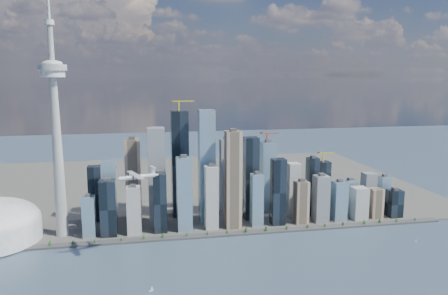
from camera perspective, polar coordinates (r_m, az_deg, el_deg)
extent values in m
plane|color=#34485B|center=(725.92, 0.69, -18.51)|extent=(4000.00, 4000.00, 0.00)
cube|color=#383838|center=(949.80, -2.39, -11.43)|extent=(1100.00, 22.00, 4.00)
cube|color=#4C4C47|center=(1376.65, -5.18, -4.84)|extent=(1400.00, 900.00, 3.00)
cylinder|color=#3F2D1E|center=(975.30, -26.21, -11.66)|extent=(1.00, 1.00, 2.40)
cone|color=#19461E|center=(974.07, -26.23, -11.46)|extent=(7.20, 7.20, 8.00)
cylinder|color=#3F2D1E|center=(955.79, -21.09, -11.74)|extent=(1.00, 1.00, 2.40)
cone|color=#19461E|center=(954.54, -21.10, -11.54)|extent=(7.20, 7.20, 8.00)
cylinder|color=#3F2D1E|center=(943.86, -15.80, -11.72)|extent=(1.00, 1.00, 2.40)
cone|color=#19461E|center=(942.59, -15.81, -11.52)|extent=(7.20, 7.20, 8.00)
cylinder|color=#3F2D1E|center=(939.81, -10.42, -11.60)|extent=(1.00, 1.00, 2.40)
cone|color=#19461E|center=(938.53, -10.43, -11.40)|extent=(7.20, 7.20, 8.00)
cylinder|color=#3F2D1E|center=(943.73, -5.05, -11.39)|extent=(1.00, 1.00, 2.40)
cone|color=#19461E|center=(942.46, -5.05, -11.18)|extent=(7.20, 7.20, 8.00)
cylinder|color=#3F2D1E|center=(955.53, 0.22, -11.08)|extent=(1.00, 1.00, 2.40)
cone|color=#19461E|center=(954.27, 0.22, -10.88)|extent=(7.20, 7.20, 8.00)
cylinder|color=#3F2D1E|center=(974.92, 5.32, -10.70)|extent=(1.00, 1.00, 2.40)
cone|color=#19461E|center=(973.69, 5.32, -10.50)|extent=(7.20, 7.20, 8.00)
cylinder|color=#3F2D1E|center=(1001.46, 10.16, -10.26)|extent=(1.00, 1.00, 2.40)
cone|color=#19461E|center=(1000.26, 10.17, -10.06)|extent=(7.20, 7.20, 8.00)
cylinder|color=#3F2D1E|center=(1034.60, 14.71, -9.77)|extent=(1.00, 1.00, 2.40)
cone|color=#19461E|center=(1033.44, 14.72, -9.58)|extent=(7.20, 7.20, 8.00)
cylinder|color=#3F2D1E|center=(1073.73, 18.95, -9.27)|extent=(1.00, 1.00, 2.40)
cone|color=#19461E|center=(1072.61, 18.96, -9.09)|extent=(7.20, 7.20, 8.00)
cylinder|color=#3F2D1E|center=(1118.22, 22.85, -8.76)|extent=(1.00, 1.00, 2.40)
cone|color=#19461E|center=(1117.15, 22.86, -8.58)|extent=(7.20, 7.20, 8.00)
cube|color=black|center=(961.69, -14.76, -7.65)|extent=(34.00, 34.00, 119.39)
cube|color=#7CA0BC|center=(1005.17, -14.62, -5.94)|extent=(30.00, 30.00, 151.95)
cube|color=#B3B3AF|center=(961.70, -11.74, -8.04)|extent=(30.00, 30.00, 103.11)
cube|color=tan|center=(1051.54, -11.75, -4.08)|extent=(36.00, 36.00, 189.94)
cube|color=slate|center=(994.66, -8.64, -3.80)|extent=(38.00, 38.00, 222.50)
cube|color=black|center=(958.14, -8.45, -7.16)|extent=(28.00, 28.00, 130.24)
cube|color=#7CA0BC|center=(957.20, -5.17, -6.10)|extent=(32.00, 32.00, 162.80)
cube|color=black|center=(1048.12, -5.78, -2.15)|extent=(40.00, 40.00, 255.06)
cube|color=#7CA0BC|center=(1000.38, -2.36, -2.51)|extent=(36.00, 36.00, 260.48)
cube|color=#B3B3AF|center=(966.83, -1.89, -6.57)|extent=(28.00, 28.00, 141.10)
cube|color=tan|center=(966.86, 1.33, -4.24)|extent=(34.00, 34.00, 217.07)
cube|color=slate|center=(1070.68, 0.13, -3.78)|extent=(30.00, 30.00, 184.51)
cube|color=black|center=(1029.15, 3.73, -4.04)|extent=(32.00, 32.00, 195.36)
cube|color=#7CA0BC|center=(992.22, 4.44, -6.83)|extent=(26.00, 26.00, 119.39)
cube|color=black|center=(1001.83, 7.23, -5.75)|extent=(30.00, 30.00, 151.95)
cube|color=#7CA0BC|center=(1096.32, 5.54, -3.80)|extent=(34.00, 34.00, 173.66)
cube|color=#B3B3AF|center=(1066.15, 8.95, -5.46)|extent=(28.00, 28.00, 130.24)
cube|color=tan|center=(1025.43, 9.87, -7.03)|extent=(30.00, 30.00, 97.68)
cube|color=slate|center=(1042.27, 12.47, -6.54)|extent=(32.00, 32.00, 108.54)
cube|color=black|center=(1082.44, 11.46, -5.01)|extent=(26.00, 26.00, 141.10)
cube|color=#7CA0BC|center=(1064.87, 14.94, -6.75)|extent=(30.00, 30.00, 92.25)
cube|color=black|center=(1153.27, 12.71, -4.72)|extent=(28.00, 28.00, 119.39)
cube|color=#7CA0BC|center=(1131.09, 16.13, -6.14)|extent=(30.00, 30.00, 81.40)
cube|color=#B3B3AF|center=(1089.35, 17.31, -6.94)|extent=(34.00, 34.00, 75.97)
cube|color=tan|center=(1111.63, 19.37, -6.87)|extent=(28.00, 28.00, 70.55)
cube|color=slate|center=(1149.79, 18.15, -5.56)|extent=(30.00, 30.00, 97.68)
cube|color=black|center=(1135.26, 21.34, -6.79)|extent=(32.00, 32.00, 65.12)
cube|color=#7CA0BC|center=(1173.30, 20.07, -5.65)|extent=(26.00, 26.00, 86.83)
cube|color=black|center=(1064.39, -16.57, -5.77)|extent=(30.00, 30.00, 130.24)
cube|color=#7CA0BC|center=(970.27, -17.10, -8.62)|extent=(26.00, 26.00, 86.83)
cube|color=yellow|center=(1029.37, -5.91, 5.43)|extent=(3.00, 3.00, 22.00)
cube|color=yellow|center=(1029.42, -5.46, 6.05)|extent=(55.00, 2.20, 2.20)
cube|color=#383838|center=(1027.25, -6.85, 6.13)|extent=(6.00, 4.00, 4.00)
cube|color=#BA371A|center=(1078.18, 5.62, 1.26)|extent=(3.00, 3.00, 22.00)
cube|color=#BA371A|center=(1078.73, 6.00, 1.85)|extent=(48.00, 2.20, 2.20)
cube|color=#383838|center=(1072.43, 4.89, 1.93)|extent=(6.00, 4.00, 4.00)
cube|color=yellow|center=(1138.32, 12.84, -1.26)|extent=(3.00, 3.00, 22.00)
cube|color=yellow|center=(1139.08, 13.17, -0.71)|extent=(45.00, 2.20, 2.20)
cube|color=#383838|center=(1130.69, 12.24, -0.64)|extent=(6.00, 4.00, 4.00)
cone|color=#9D9C98|center=(968.00, -20.87, -1.13)|extent=(26.00, 26.00, 340.00)
cylinder|color=silver|center=(953.42, -21.48, 8.96)|extent=(48.00, 48.00, 14.00)
cylinder|color=#9D9C98|center=(953.53, -21.52, 9.68)|extent=(56.00, 56.00, 12.00)
ellipsoid|color=silver|center=(953.69, -21.55, 10.16)|extent=(40.00, 40.00, 14.00)
cylinder|color=#9D9C98|center=(955.48, -21.70, 12.56)|extent=(11.00, 11.00, 80.00)
cylinder|color=silver|center=(958.93, -21.85, 14.94)|extent=(18.00, 18.00, 10.00)
cylinder|color=silver|center=(795.96, -11.37, -3.81)|extent=(64.60, 28.11, 8.05)
cone|color=silver|center=(786.70, -13.72, -4.05)|extent=(10.88, 10.40, 8.05)
cone|color=silver|center=(806.97, -8.98, -3.55)|extent=(14.46, 11.58, 8.05)
cube|color=silver|center=(794.27, -11.55, -3.52)|extent=(31.59, 70.01, 1.26)
cylinder|color=silver|center=(781.87, -11.23, -3.87)|extent=(14.55, 8.63, 4.53)
cylinder|color=silver|center=(807.60, -11.84, -3.47)|extent=(14.55, 8.63, 4.53)
cylinder|color=#3F3F3F|center=(779.68, -11.76, -3.93)|extent=(3.51, 9.67, 10.06)
cylinder|color=#3F3F3F|center=(805.48, -12.35, -3.52)|extent=(3.51, 9.67, 10.06)
cube|color=silver|center=(803.96, -9.25, -3.02)|extent=(7.00, 3.16, 13.83)
cube|color=silver|center=(802.49, -9.26, -2.53)|extent=(12.34, 23.22, 0.88)
cube|color=white|center=(741.14, -9.49, -17.99)|extent=(6.46, 2.73, 0.83)
cylinder|color=#999999|center=(738.96, -9.50, -17.66)|extent=(0.25, 0.25, 9.39)
cube|color=white|center=(1004.52, 23.77, -11.17)|extent=(5.47, 3.42, 0.70)
cylinder|color=#999999|center=(1003.16, 23.79, -10.95)|extent=(0.21, 0.21, 7.89)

